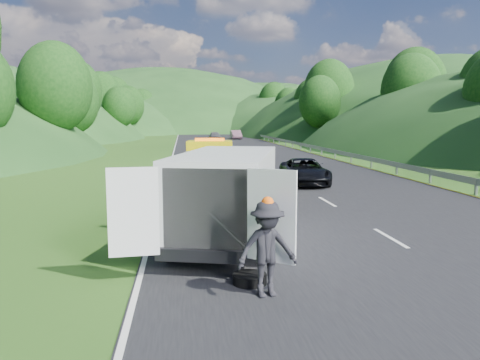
{
  "coord_description": "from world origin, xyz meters",
  "views": [
    {
      "loc": [
        -2.92,
        -14.57,
        3.44
      ],
      "look_at": [
        -0.94,
        1.66,
        1.3
      ],
      "focal_mm": 35.0,
      "sensor_mm": 36.0,
      "label": 1
    }
  ],
  "objects": [
    {
      "name": "guardrail",
      "position": [
        10.3,
        52.5,
        0.0
      ],
      "size": [
        0.06,
        140.0,
        1.52
      ],
      "primitive_type": "cube",
      "color": "gray",
      "rests_on": "ground"
    },
    {
      "name": "white_van",
      "position": [
        -1.68,
        -1.7,
        1.43
      ],
      "size": [
        4.76,
        7.66,
        2.54
      ],
      "rotation": [
        0.0,
        0.0,
        -0.26
      ],
      "color": "black",
      "rests_on": "ground"
    },
    {
      "name": "woman",
      "position": [
        -2.76,
        0.66,
        0.0
      ],
      "size": [
        0.59,
        0.65,
        1.46
      ],
      "primitive_type": "imported",
      "rotation": [
        0.0,
        0.0,
        2.05
      ],
      "color": "white",
      "rests_on": "ground"
    },
    {
      "name": "passing_suv",
      "position": [
        3.43,
        9.39,
        0.0
      ],
      "size": [
        2.65,
        4.99,
        1.34
      ],
      "primitive_type": "imported",
      "rotation": [
        0.0,
        0.0,
        -0.09
      ],
      "color": "black",
      "rests_on": "ground"
    },
    {
      "name": "dist_car_a",
      "position": [
        2.04,
        58.06,
        0.0
      ],
      "size": [
        1.76,
        4.38,
        1.49
      ],
      "primitive_type": "imported",
      "color": "#414145",
      "rests_on": "ground"
    },
    {
      "name": "child",
      "position": [
        -2.36,
        -0.06,
        0.0
      ],
      "size": [
        0.64,
        0.59,
        1.05
      ],
      "primitive_type": "imported",
      "rotation": [
        0.0,
        0.0,
        -0.48
      ],
      "color": "#C3BC68",
      "rests_on": "ground"
    },
    {
      "name": "suitcase",
      "position": [
        -5.04,
        0.33,
        0.29
      ],
      "size": [
        0.4,
        0.3,
        0.58
      ],
      "primitive_type": "cube",
      "rotation": [
        0.0,
        0.0,
        -0.32
      ],
      "color": "#4E503C",
      "rests_on": "ground"
    },
    {
      "name": "tree_line_right",
      "position": [
        23.0,
        60.0,
        0.0
      ],
      "size": [
        14.0,
        140.0,
        14.0
      ],
      "primitive_type": null,
      "color": "#265418",
      "rests_on": "ground"
    },
    {
      "name": "dist_car_c",
      "position": [
        2.8,
        94.33,
        0.0
      ],
      "size": [
        1.86,
        4.59,
        1.33
      ],
      "primitive_type": "imported",
      "color": "#8E4753",
      "rests_on": "ground"
    },
    {
      "name": "road_surface",
      "position": [
        3.0,
        40.0,
        0.01
      ],
      "size": [
        14.0,
        200.0,
        0.02
      ],
      "primitive_type": "cube",
      "color": "black",
      "rests_on": "ground"
    },
    {
      "name": "spare_tire",
      "position": [
        -1.58,
        -5.24,
        0.0
      ],
      "size": [
        0.72,
        0.72,
        0.2
      ],
      "primitive_type": "cylinder",
      "color": "black",
      "rests_on": "ground"
    },
    {
      "name": "ground",
      "position": [
        0.0,
        0.0,
        0.0
      ],
      "size": [
        320.0,
        320.0,
        0.0
      ],
      "primitive_type": "plane",
      "color": "#38661E",
      "rests_on": "ground"
    },
    {
      "name": "hills_backdrop",
      "position": [
        6.5,
        134.7,
        0.0
      ],
      "size": [
        201.0,
        288.6,
        44.0
      ],
      "primitive_type": null,
      "color": "#2D5B23",
      "rests_on": "ground"
    },
    {
      "name": "tree_line_left",
      "position": [
        -19.0,
        60.0,
        0.0
      ],
      "size": [
        14.0,
        140.0,
        14.0
      ],
      "primitive_type": null,
      "color": "#265418",
      "rests_on": "ground"
    },
    {
      "name": "worker",
      "position": [
        -1.34,
        -5.96,
        0.0
      ],
      "size": [
        1.32,
        0.92,
        1.87
      ],
      "primitive_type": "imported",
      "rotation": [
        0.0,
        0.0,
        0.19
      ],
      "color": "black",
      "rests_on": "ground"
    },
    {
      "name": "tow_truck",
      "position": [
        -1.74,
        6.86,
        1.24
      ],
      "size": [
        2.69,
        6.06,
        2.53
      ],
      "rotation": [
        0.0,
        0.0,
        -0.09
      ],
      "color": "black",
      "rests_on": "ground"
    },
    {
      "name": "dist_car_b",
      "position": [
        6.08,
        64.86,
        0.0
      ],
      "size": [
        1.59,
        4.57,
        1.51
      ],
      "primitive_type": "imported",
      "color": "#6C4857",
      "rests_on": "ground"
    }
  ]
}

